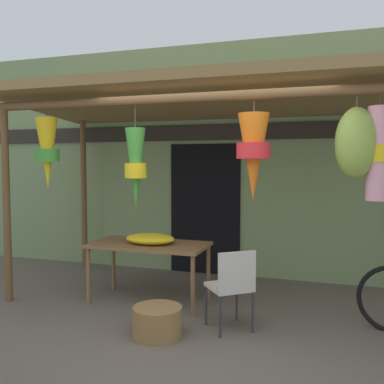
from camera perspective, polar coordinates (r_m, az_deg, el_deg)
ground_plane at (r=4.49m, az=1.14°, el=-18.51°), size 30.00×30.00×0.00m
shop_facade at (r=6.53m, az=7.43°, el=4.23°), size 12.70×0.29×3.50m
market_stall_canopy at (r=5.14m, az=3.64°, el=10.51°), size 5.25×2.22×2.65m
display_table at (r=5.32m, az=-5.72°, el=-7.55°), size 1.43×0.73×0.73m
flower_heap_on_table at (r=5.25m, az=-5.48°, el=-6.22°), size 0.61×0.43×0.13m
folding_chair at (r=4.44m, az=5.40°, el=-11.94°), size 0.56×0.56×0.84m
wicker_basket_spare at (r=4.43m, az=-4.62°, el=-16.81°), size 0.49×0.49×0.29m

